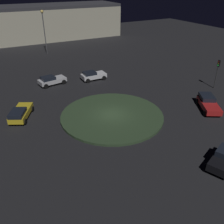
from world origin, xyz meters
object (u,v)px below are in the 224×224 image
(traffic_light_east, at_px, (218,69))
(streetlamp_north, at_px, (44,24))
(car_red, at_px, (208,103))
(car_white, at_px, (93,75))
(car_yellow, at_px, (20,113))
(store_building, at_px, (55,21))
(car_silver, at_px, (51,80))

(traffic_light_east, height_order, streetlamp_north, streetlamp_north)
(car_red, distance_m, streetlamp_north, 36.73)
(car_white, relative_size, car_red, 0.80)
(streetlamp_north, bearing_deg, car_yellow, -111.73)
(car_yellow, bearing_deg, car_white, -32.04)
(streetlamp_north, xyz_separation_m, store_building, (6.88, 15.51, -1.92))
(car_red, relative_size, streetlamp_north, 0.55)
(car_red, bearing_deg, car_yellow, -81.34)
(streetlamp_north, height_order, store_building, streetlamp_north)
(car_white, distance_m, store_building, 34.71)
(car_white, relative_size, streetlamp_north, 0.44)
(car_white, distance_m, car_red, 18.11)
(car_silver, xyz_separation_m, car_yellow, (-6.19, -8.53, 0.00))
(car_silver, distance_m, streetlamp_north, 18.88)
(car_yellow, bearing_deg, store_building, 5.01)
(traffic_light_east, bearing_deg, car_silver, -32.61)
(car_yellow, height_order, store_building, store_building)
(car_red, bearing_deg, streetlamp_north, -132.06)
(streetlamp_north, distance_m, store_building, 17.08)
(car_white, height_order, traffic_light_east, traffic_light_east)
(car_white, height_order, car_silver, car_white)
(car_yellow, height_order, streetlamp_north, streetlamp_north)
(car_red, distance_m, car_yellow, 22.77)
(car_silver, relative_size, store_building, 0.12)
(car_yellow, distance_m, store_building, 45.22)
(car_red, distance_m, store_building, 50.50)
(store_building, bearing_deg, car_yellow, 69.00)
(car_white, bearing_deg, car_yellow, -148.41)
(store_building, bearing_deg, car_red, 95.86)
(car_white, height_order, store_building, store_building)
(car_silver, bearing_deg, traffic_light_east, -39.94)
(car_red, height_order, store_building, store_building)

